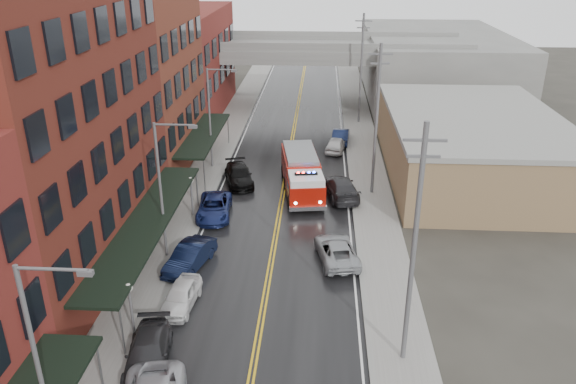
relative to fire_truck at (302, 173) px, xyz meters
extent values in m
cube|color=black|center=(-1.51, -4.89, -1.69)|extent=(11.00, 160.00, 0.02)
cube|color=slate|center=(-8.81, -4.89, -1.62)|extent=(3.00, 160.00, 0.15)
cube|color=slate|center=(5.79, -4.89, -1.62)|extent=(3.00, 160.00, 0.15)
cube|color=gray|center=(-7.16, -4.89, -1.62)|extent=(0.30, 160.00, 0.15)
cube|color=gray|center=(4.14, -4.89, -1.62)|extent=(0.30, 160.00, 0.15)
cube|color=#541D16|center=(-14.81, -11.89, 7.30)|extent=(9.00, 20.00, 18.00)
cube|color=maroon|center=(-14.81, 5.61, 5.80)|extent=(9.00, 15.00, 15.00)
cube|color=maroon|center=(-14.81, 23.11, 4.30)|extent=(9.00, 20.00, 12.00)
cube|color=#866748|center=(14.49, 5.11, 0.80)|extent=(14.00, 22.00, 5.00)
cube|color=slate|center=(16.49, 35.11, 2.30)|extent=(18.00, 30.00, 8.00)
cylinder|color=slate|center=(-7.86, -23.29, -0.20)|extent=(0.10, 0.10, 3.00)
cube|color=black|center=(-9.01, -11.89, 1.30)|extent=(2.60, 18.00, 0.18)
cylinder|color=slate|center=(-7.86, -20.49, -0.20)|extent=(0.10, 0.10, 3.00)
cylinder|color=slate|center=(-7.86, -3.29, -0.20)|extent=(0.10, 0.10, 3.00)
cube|color=black|center=(-9.01, 5.61, 1.30)|extent=(2.60, 13.00, 0.18)
cylinder|color=slate|center=(-7.86, -0.49, -0.20)|extent=(0.10, 0.10, 3.00)
cylinder|color=slate|center=(-7.86, 11.71, -0.20)|extent=(0.10, 0.10, 3.00)
cylinder|color=#59595B|center=(-7.91, -18.89, -0.30)|extent=(0.14, 0.14, 2.80)
sphere|color=silver|center=(-7.91, -18.89, 1.20)|extent=(0.44, 0.44, 0.44)
cylinder|color=#59595B|center=(-7.91, -4.89, -0.30)|extent=(0.14, 0.14, 2.80)
sphere|color=silver|center=(-7.91, -4.89, 1.20)|extent=(0.44, 0.44, 0.44)
cylinder|color=#59595B|center=(-8.31, -26.89, 2.80)|extent=(0.18, 0.18, 9.00)
cylinder|color=#59595B|center=(-7.11, -26.89, 7.20)|extent=(2.40, 0.12, 0.12)
cube|color=#59595B|center=(-6.01, -26.89, 7.10)|extent=(0.50, 0.22, 0.18)
cylinder|color=#59595B|center=(-8.31, -10.89, 2.80)|extent=(0.18, 0.18, 9.00)
cylinder|color=#59595B|center=(-7.11, -10.89, 7.20)|extent=(2.40, 0.12, 0.12)
cube|color=#59595B|center=(-6.01, -10.89, 7.10)|extent=(0.50, 0.22, 0.18)
cylinder|color=#59595B|center=(-8.31, 5.11, 2.80)|extent=(0.18, 0.18, 9.00)
cylinder|color=#59595B|center=(-7.11, 5.11, 7.20)|extent=(2.40, 0.12, 0.12)
cube|color=#59595B|center=(-6.01, 5.11, 7.10)|extent=(0.50, 0.22, 0.18)
cylinder|color=#59595B|center=(5.69, -19.89, 4.30)|extent=(0.24, 0.24, 12.00)
cube|color=#59595B|center=(5.69, -19.89, 9.50)|extent=(1.80, 0.12, 0.12)
cube|color=#59595B|center=(5.69, -19.89, 8.80)|extent=(1.40, 0.12, 0.12)
cylinder|color=#59595B|center=(5.69, 0.11, 4.30)|extent=(0.24, 0.24, 12.00)
cube|color=#59595B|center=(5.69, 0.11, 9.50)|extent=(1.80, 0.12, 0.12)
cube|color=#59595B|center=(5.69, 0.11, 8.80)|extent=(1.40, 0.12, 0.12)
cylinder|color=#59595B|center=(5.69, 20.11, 4.30)|extent=(0.24, 0.24, 12.00)
cube|color=#59595B|center=(5.69, 20.11, 9.50)|extent=(1.80, 0.12, 0.12)
cube|color=#59595B|center=(5.69, 20.11, 8.80)|extent=(1.40, 0.12, 0.12)
cube|color=slate|center=(-1.51, 27.11, 5.05)|extent=(40.00, 10.00, 1.50)
cube|color=slate|center=(-12.51, 27.11, 1.30)|extent=(1.60, 8.00, 6.00)
cube|color=slate|center=(9.49, 27.11, 1.30)|extent=(1.60, 8.00, 6.00)
cube|color=#9A1107|center=(-0.20, 1.34, -0.02)|extent=(3.53, 6.27, 2.27)
cube|color=#9A1107|center=(0.41, -2.83, -0.35)|extent=(3.08, 3.17, 1.62)
cube|color=silver|center=(0.41, -2.83, 0.73)|extent=(2.91, 2.94, 0.54)
cube|color=black|center=(0.38, -2.62, -0.02)|extent=(2.94, 2.10, 0.86)
cube|color=slate|center=(-0.20, 1.34, 1.27)|extent=(3.20, 5.80, 0.32)
cube|color=black|center=(0.41, -2.83, 1.09)|extent=(1.75, 0.55, 0.15)
sphere|color=#FF0C0C|center=(-0.18, -2.91, 1.18)|extent=(0.22, 0.22, 0.22)
sphere|color=#1933FF|center=(1.00, -2.74, 1.18)|extent=(0.22, 0.22, 0.22)
cylinder|color=black|center=(-0.75, -3.11, -1.16)|extent=(1.12, 0.53, 1.08)
cylinder|color=black|center=(1.60, -2.77, -1.16)|extent=(1.12, 0.53, 1.08)
cylinder|color=black|center=(-1.29, 0.64, -1.16)|extent=(1.12, 0.53, 1.08)
cylinder|color=black|center=(1.06, 0.98, -1.16)|extent=(1.12, 0.53, 1.08)
cylinder|color=black|center=(-1.68, 3.31, -1.16)|extent=(1.12, 0.53, 1.08)
cylinder|color=black|center=(0.67, 3.65, -1.16)|extent=(1.12, 0.53, 1.08)
imported|color=#262629|center=(-6.51, -21.03, -1.00)|extent=(2.57, 5.02, 1.40)
imported|color=white|center=(-6.09, -16.20, -1.02)|extent=(1.93, 4.09, 1.35)
imported|color=black|center=(-6.50, -12.09, -0.94)|extent=(2.78, 4.88, 1.52)
imported|color=navy|center=(-6.32, -4.74, -0.98)|extent=(2.80, 5.32, 1.43)
imported|color=black|center=(-5.37, 1.57, -0.96)|extent=(3.35, 5.48, 1.48)
imported|color=#96999D|center=(2.63, -10.59, -1.01)|extent=(3.18, 5.30, 1.38)
imported|color=#2A292C|center=(3.16, -0.69, -0.90)|extent=(3.22, 5.83, 1.60)
imported|color=silver|center=(2.97, 10.27, -0.98)|extent=(2.48, 4.44, 1.43)
imported|color=black|center=(3.49, 12.91, -0.95)|extent=(1.96, 4.66, 1.50)
camera|label=1|loc=(1.44, -41.93, 16.73)|focal=35.00mm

